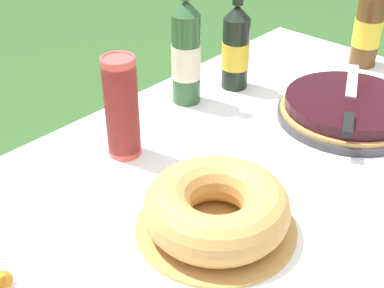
{
  "coord_description": "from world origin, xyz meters",
  "views": [
    {
      "loc": [
        -0.72,
        -0.48,
        1.38
      ],
      "look_at": [
        -0.03,
        0.14,
        0.79
      ],
      "focal_mm": 50.0,
      "sensor_mm": 36.0,
      "label": 1
    }
  ],
  "objects_px": {
    "bundt_cake": "(216,209)",
    "cup_stack": "(122,108)",
    "cider_bottle_green": "(186,52)",
    "serving_knife": "(350,102)",
    "juice_bottle_red": "(236,46)",
    "berry_tart": "(348,109)",
    "cider_bottle_amber": "(369,25)"
  },
  "relations": [
    {
      "from": "bundt_cake",
      "to": "cup_stack",
      "type": "distance_m",
      "value": 0.32
    },
    {
      "from": "cup_stack",
      "to": "cider_bottle_green",
      "type": "height_order",
      "value": "cider_bottle_green"
    },
    {
      "from": "serving_knife",
      "to": "cup_stack",
      "type": "height_order",
      "value": "cup_stack"
    },
    {
      "from": "cider_bottle_green",
      "to": "juice_bottle_red",
      "type": "xyz_separation_m",
      "value": [
        0.15,
        -0.04,
        -0.02
      ]
    },
    {
      "from": "berry_tart",
      "to": "cup_stack",
      "type": "bearing_deg",
      "value": 147.94
    },
    {
      "from": "bundt_cake",
      "to": "juice_bottle_red",
      "type": "bearing_deg",
      "value": 35.21
    },
    {
      "from": "serving_knife",
      "to": "juice_bottle_red",
      "type": "bearing_deg",
      "value": 67.01
    },
    {
      "from": "cup_stack",
      "to": "cider_bottle_green",
      "type": "bearing_deg",
      "value": 13.86
    },
    {
      "from": "berry_tart",
      "to": "cup_stack",
      "type": "height_order",
      "value": "cup_stack"
    },
    {
      "from": "bundt_cake",
      "to": "juice_bottle_red",
      "type": "relative_size",
      "value": 0.95
    },
    {
      "from": "juice_bottle_red",
      "to": "bundt_cake",
      "type": "bearing_deg",
      "value": -144.79
    },
    {
      "from": "berry_tart",
      "to": "cider_bottle_amber",
      "type": "height_order",
      "value": "cider_bottle_amber"
    },
    {
      "from": "cup_stack",
      "to": "cider_bottle_green",
      "type": "xyz_separation_m",
      "value": [
        0.27,
        0.07,
        0.02
      ]
    },
    {
      "from": "berry_tart",
      "to": "bundt_cake",
      "type": "height_order",
      "value": "bundt_cake"
    },
    {
      "from": "cider_bottle_green",
      "to": "bundt_cake",
      "type": "bearing_deg",
      "value": -131.11
    },
    {
      "from": "cider_bottle_amber",
      "to": "juice_bottle_red",
      "type": "xyz_separation_m",
      "value": [
        -0.37,
        0.19,
        -0.01
      ]
    },
    {
      "from": "cup_stack",
      "to": "juice_bottle_red",
      "type": "height_order",
      "value": "juice_bottle_red"
    },
    {
      "from": "serving_knife",
      "to": "cider_bottle_green",
      "type": "height_order",
      "value": "cider_bottle_green"
    },
    {
      "from": "cup_stack",
      "to": "juice_bottle_red",
      "type": "xyz_separation_m",
      "value": [
        0.42,
        0.03,
        0.0
      ]
    },
    {
      "from": "cider_bottle_amber",
      "to": "berry_tart",
      "type": "bearing_deg",
      "value": -158.43
    },
    {
      "from": "cider_bottle_green",
      "to": "serving_knife",
      "type": "bearing_deg",
      "value": -65.94
    },
    {
      "from": "cup_stack",
      "to": "serving_knife",
      "type": "bearing_deg",
      "value": -34.73
    },
    {
      "from": "juice_bottle_red",
      "to": "cup_stack",
      "type": "bearing_deg",
      "value": -176.22
    },
    {
      "from": "serving_knife",
      "to": "cider_bottle_amber",
      "type": "relative_size",
      "value": 1.08
    },
    {
      "from": "cider_bottle_green",
      "to": "cider_bottle_amber",
      "type": "height_order",
      "value": "cider_bottle_green"
    },
    {
      "from": "juice_bottle_red",
      "to": "cider_bottle_amber",
      "type": "bearing_deg",
      "value": -27.2
    },
    {
      "from": "cider_bottle_green",
      "to": "cup_stack",
      "type": "bearing_deg",
      "value": -166.14
    },
    {
      "from": "bundt_cake",
      "to": "cider_bottle_amber",
      "type": "relative_size",
      "value": 0.91
    },
    {
      "from": "cider_bottle_green",
      "to": "cider_bottle_amber",
      "type": "bearing_deg",
      "value": -23.84
    },
    {
      "from": "serving_knife",
      "to": "bundt_cake",
      "type": "height_order",
      "value": "bundt_cake"
    },
    {
      "from": "cup_stack",
      "to": "cider_bottle_green",
      "type": "distance_m",
      "value": 0.28
    },
    {
      "from": "berry_tart",
      "to": "cider_bottle_green",
      "type": "relative_size",
      "value": 0.98
    }
  ]
}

